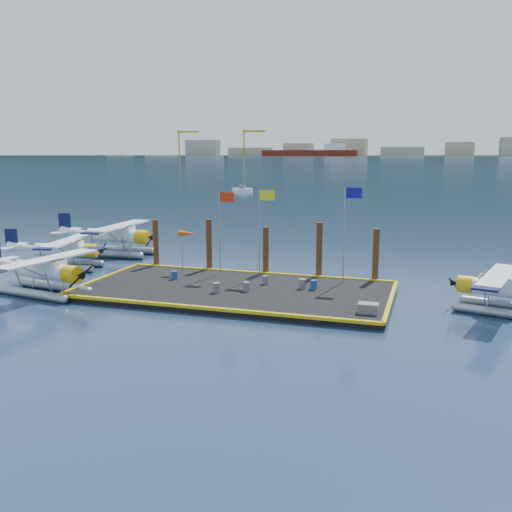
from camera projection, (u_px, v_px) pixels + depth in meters
The scene contains 23 objects.
ground at pixel (235, 294), 37.53m from camera, with size 4000.00×4000.00×0.00m, color #182B48.
dock at pixel (235, 291), 37.50m from camera, with size 20.00×10.00×0.40m, color black.
dock_bumpers at pixel (235, 287), 37.44m from camera, with size 20.25×10.25×0.18m, color #C79F0B, non-canonical shape.
seaplane_a at pixel (45, 273), 37.14m from camera, with size 8.56×9.37×3.31m.
seaplane_b at pixel (65, 252), 45.25m from camera, with size 8.19×8.96×3.17m.
seaplane_c at pixel (116, 238), 51.03m from camera, with size 9.38×10.33×3.68m.
seaplane_d at pixel (503, 291), 32.96m from camera, with size 7.85×8.48×3.01m.
drum_0 at pixel (174, 275), 40.10m from camera, with size 0.41×0.41×0.58m, color navy.
drum_1 at pixel (246, 287), 36.63m from camera, with size 0.43×0.43×0.60m, color #5D5C62.
drum_2 at pixel (314, 285), 37.17m from camera, with size 0.44×0.44×0.62m, color navy.
drum_3 at pixel (216, 288), 36.34m from camera, with size 0.45×0.45×0.63m, color #5D5C62.
drum_4 at pixel (302, 284), 37.35m from camera, with size 0.45×0.45×0.64m, color #5D5C62.
drum_5 at pixel (265, 280), 38.61m from camera, with size 0.41×0.41×0.58m, color #5D5C62.
crate at pixel (368, 308), 31.74m from camera, with size 1.13×0.75×0.56m, color #5D5C62.
flagpole_red at pixel (222, 220), 40.96m from camera, with size 1.14×0.08×6.00m.
flagpole_yellow at pixel (262, 220), 40.06m from camera, with size 1.14×0.08×6.20m.
flagpole_blue at pixel (348, 221), 38.27m from camera, with size 1.14×0.08×6.50m.
windsock at pixel (188, 234), 41.98m from camera, with size 1.40×0.44×3.12m.
piling_0 at pixel (156, 245), 44.73m from camera, with size 0.44×0.44×4.00m, color #432513.
piling_1 at pixel (209, 247), 43.39m from camera, with size 0.44×0.44×4.20m, color #432513.
piling_2 at pixel (266, 252), 42.10m from camera, with size 0.44×0.44×3.80m, color #432513.
piling_3 at pixel (319, 252), 40.88m from camera, with size 0.44×0.44×4.30m, color #432513.
piling_4 at pixel (376, 257), 39.74m from camera, with size 0.44×0.44×4.00m, color #432513.
Camera 1 is at (12.19, -34.36, 9.37)m, focal length 40.00 mm.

